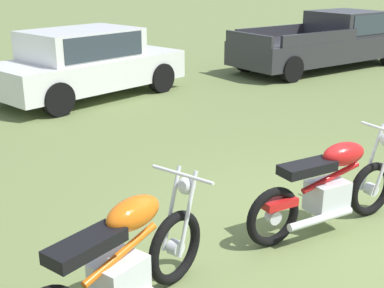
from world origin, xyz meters
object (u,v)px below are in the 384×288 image
at_px(motorcycle_red, 328,187).
at_px(car_white, 86,60).
at_px(motorcycle_orange, 120,266).
at_px(pickup_truck_charcoal, 329,40).

height_order(motorcycle_red, car_white, car_white).
height_order(motorcycle_orange, motorcycle_red, same).
bearing_deg(car_white, motorcycle_orange, -124.78).
distance_m(motorcycle_orange, pickup_truck_charcoal, 11.68).
xyz_separation_m(motorcycle_red, pickup_truck_charcoal, (6.64, 6.99, 0.28)).
relative_size(motorcycle_orange, motorcycle_red, 0.98).
bearing_deg(motorcycle_red, pickup_truck_charcoal, 46.56).
bearing_deg(motorcycle_red, motorcycle_orange, -171.94).
xyz_separation_m(car_white, pickup_truck_charcoal, (6.89, 0.08, -0.04)).
bearing_deg(pickup_truck_charcoal, car_white, 174.94).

